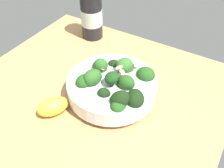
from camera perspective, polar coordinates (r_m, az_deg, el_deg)
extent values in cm
cube|color=tan|center=(63.10, -5.40, -4.54)|extent=(62.81, 62.81, 3.48)
cylinder|color=white|center=(61.90, 0.00, -2.29)|extent=(11.58, 11.58, 1.28)
cylinder|color=white|center=(60.13, 0.00, -0.57)|extent=(21.06, 21.06, 3.83)
cylinder|color=silver|center=(59.10, 0.00, 0.50)|extent=(18.26, 18.26, 0.80)
cylinder|color=#4A8F3C|center=(55.53, 5.05, -4.63)|extent=(1.92, 1.93, 1.36)
ellipsoid|color=black|center=(54.23, 5.16, -3.34)|extent=(6.55, 6.26, 4.79)
cylinder|color=#589D47|center=(59.07, -6.23, -0.52)|extent=(1.59, 1.53, 1.13)
ellipsoid|color=#23511C|center=(58.04, -6.34, 0.58)|extent=(4.51, 4.03, 3.34)
cylinder|color=#589D47|center=(63.38, 3.29, 2.61)|extent=(1.53, 1.66, 1.94)
ellipsoid|color=#2D6023|center=(62.24, 3.35, 3.88)|extent=(5.35, 5.68, 3.92)
cylinder|color=#2F662B|center=(62.42, 2.75, 2.76)|extent=(2.23, 2.36, 1.97)
ellipsoid|color=#386B2B|center=(61.14, 2.81, 4.21)|extent=(5.60, 5.77, 4.41)
cylinder|color=#589D47|center=(58.75, -4.26, 0.20)|extent=(2.13, 2.18, 1.47)
ellipsoid|color=#2D6023|center=(57.56, -4.35, 1.52)|extent=(5.74, 5.84, 5.56)
cylinder|color=#2F662B|center=(62.68, -2.58, 2.76)|extent=(2.26, 1.99, 1.85)
ellipsoid|color=#2D6023|center=(61.49, -2.63, 4.11)|extent=(4.59, 4.08, 4.52)
cylinder|color=#2F662B|center=(63.70, -3.08, 3.20)|extent=(1.39, 1.37, 1.13)
ellipsoid|color=#386B2B|center=(62.93, -3.12, 4.06)|extent=(3.63, 3.83, 2.67)
cylinder|color=#4A8F3C|center=(54.37, 1.41, -6.14)|extent=(1.99, 1.82, 1.65)
ellipsoid|color=#23511C|center=(53.16, 1.44, -4.99)|extent=(4.65, 4.01, 4.19)
cylinder|color=#2F662B|center=(56.26, -1.75, -2.94)|extent=(1.30, 1.19, 1.23)
ellipsoid|color=black|center=(55.35, -1.78, -2.01)|extent=(3.61, 4.20, 3.38)
cylinder|color=#2F662B|center=(57.63, -0.06, 0.08)|extent=(1.74, 1.57, 1.88)
ellipsoid|color=#194216|center=(56.46, -0.06, 1.39)|extent=(4.92, 5.05, 3.50)
cylinder|color=#4A8F3C|center=(54.92, 1.81, -4.83)|extent=(1.90, 1.84, 1.80)
ellipsoid|color=black|center=(53.52, 1.85, -3.44)|extent=(6.35, 6.49, 5.28)
cylinder|color=#3C7A32|center=(64.55, 0.42, 3.37)|extent=(1.44, 1.57, 1.50)
ellipsoid|color=black|center=(63.59, 0.43, 4.43)|extent=(3.34, 4.06, 3.22)
cylinder|color=#4A8F3C|center=(61.72, 7.37, 0.77)|extent=(1.73, 1.80, 1.77)
ellipsoid|color=#23511C|center=(60.51, 7.52, 2.07)|extent=(6.40, 6.26, 5.05)
cylinder|color=#2F662B|center=(58.23, 3.08, -0.89)|extent=(2.09, 1.98, 1.38)
ellipsoid|color=#23511C|center=(57.13, 3.14, 0.28)|extent=(4.71, 5.69, 5.20)
ellipsoid|color=#DBBC84|center=(58.97, 2.21, 2.82)|extent=(1.39, 2.03, 1.07)
ellipsoid|color=#DBBC84|center=(60.81, 5.78, 5.03)|extent=(1.33, 1.75, 1.36)
ellipsoid|color=#DBBC84|center=(60.61, 1.82, 4.97)|extent=(1.25, 1.77, 1.25)
ellipsoid|color=#DBBC84|center=(61.40, 1.57, 4.05)|extent=(1.48, 1.96, 1.10)
ellipsoid|color=#DBBC84|center=(60.41, -2.17, 3.37)|extent=(1.83, 1.81, 1.47)
ellipsoid|color=#DBBC84|center=(58.72, 1.58, 3.71)|extent=(2.03, 1.88, 0.93)
ellipsoid|color=yellow|center=(58.80, -13.06, -4.91)|extent=(8.36, 7.39, 3.98)
cylinder|color=black|center=(80.28, -4.60, 15.20)|extent=(6.49, 6.49, 15.07)
cylinder|color=silver|center=(80.58, -4.58, 14.79)|extent=(6.62, 6.62, 4.96)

